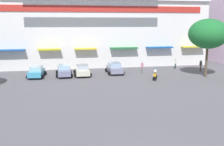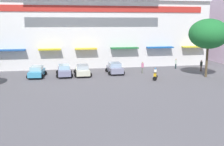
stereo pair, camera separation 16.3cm
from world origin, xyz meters
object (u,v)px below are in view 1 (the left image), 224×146
Objects in this scene: parked_car_0 at (37,72)px; parked_car_3 at (114,68)px; pedestrian_1 at (142,67)px; pedestrian_0 at (175,63)px; parked_car_2 at (82,70)px; pedestrian_2 at (201,65)px; scooter_rider_2 at (155,75)px; plaza_tree_1 at (208,34)px; parked_car_1 at (64,70)px.

parked_car_0 is 1.01× the size of parked_car_3.
pedestrian_1 reaches higher than parked_car_3.
pedestrian_0 reaches higher than parked_car_0.
parked_car_3 is at bearing 5.97° from parked_car_2.
pedestrian_1 is 1.01× the size of pedestrian_2.
parked_car_0 is at bearing 163.61° from scooter_rider_2.
scooter_rider_2 is (-7.21, -0.36, -5.05)m from plaza_tree_1.
pedestrian_0 reaches higher than scooter_rider_2.
parked_car_1 is (-18.53, 4.11, -4.91)m from plaza_tree_1.
pedestrian_1 is (-0.37, 4.26, 0.32)m from scooter_rider_2.
scooter_rider_2 is at bearing -84.99° from pedestrian_1.
scooter_rider_2 is (8.85, -4.44, -0.10)m from parked_car_2.
plaza_tree_1 reaches higher than scooter_rider_2.
pedestrian_1 reaches higher than parked_car_2.
parked_car_0 is at bearing -172.70° from pedestrian_0.
plaza_tree_1 is 13.28m from parked_car_3.
pedestrian_2 is (8.70, 4.32, 0.31)m from scooter_rider_2.
parked_car_1 is 2.57× the size of pedestrian_1.
pedestrian_2 reaches higher than pedestrian_0.
pedestrian_1 reaches higher than parked_car_0.
scooter_rider_2 reaches higher than parked_car_0.
parked_car_2 is 2.73× the size of pedestrian_0.
parked_car_3 is at bearing 2.94° from parked_car_0.
pedestrian_0 is at bearing 135.71° from pedestrian_2.
pedestrian_2 is (12.95, -0.61, 0.17)m from parked_car_3.
parked_car_2 is at bearing 153.34° from scooter_rider_2.
scooter_rider_2 is at bearing -16.39° from parked_car_0.
plaza_tree_1 is 1.78× the size of parked_car_1.
pedestrian_2 is at bearing -0.41° from parked_car_2.
parked_car_1 is at bearing 1.45° from parked_car_0.
parked_car_1 is 2.70× the size of pedestrian_0.
plaza_tree_1 is 19.60m from parked_car_1.
parked_car_2 is 2.79× the size of scooter_rider_2.
pedestrian_0 is 0.96× the size of pedestrian_2.
parked_car_2 is at bearing 178.76° from pedestrian_1.
parked_car_3 is (7.07, 0.46, 0.01)m from parked_car_1.
parked_car_2 is 14.98m from pedestrian_0.
pedestrian_1 reaches higher than pedestrian_2.
parked_car_3 is 2.39× the size of pedestrian_2.
plaza_tree_1 is 4.90× the size of scooter_rider_2.
parked_car_3 is 12.97m from pedestrian_2.
pedestrian_0 is 0.95× the size of pedestrian_1.
pedestrian_0 is at bearing 9.99° from parked_car_2.
plaza_tree_1 is at bearing -78.98° from pedestrian_0.
parked_car_3 is at bearing -168.22° from pedestrian_0.
pedestrian_2 is at bearing 26.40° from scooter_rider_2.
plaza_tree_1 reaches higher than parked_car_1.
pedestrian_0 is (10.16, 2.12, 0.14)m from parked_car_3.
plaza_tree_1 is 8.81m from scooter_rider_2.
parked_car_3 is 10.38m from pedestrian_0.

